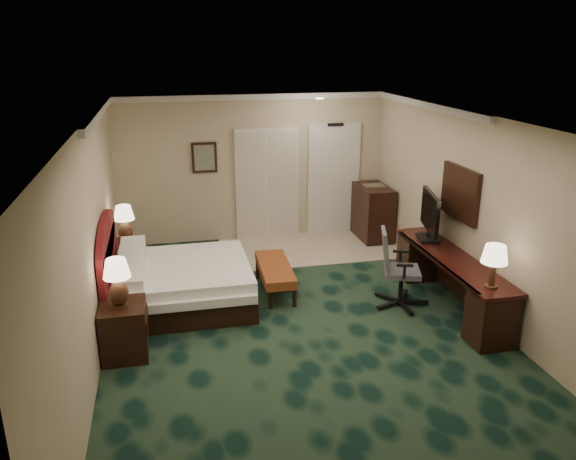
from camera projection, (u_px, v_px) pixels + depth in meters
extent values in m
cube|color=black|center=(301.00, 329.00, 7.39)|extent=(5.00, 7.50, 0.00)
cube|color=silver|center=(303.00, 122.00, 6.52)|extent=(5.00, 7.50, 0.00)
cube|color=#B6A88A|center=(253.00, 168.00, 10.42)|extent=(5.00, 0.00, 2.70)
cube|color=#B6A88A|center=(448.00, 422.00, 3.49)|extent=(5.00, 0.00, 2.70)
cube|color=#B6A88A|center=(91.00, 247.00, 6.44)|extent=(0.00, 7.50, 2.70)
cube|color=#B6A88A|center=(484.00, 219.00, 7.47)|extent=(0.00, 7.50, 2.70)
cube|color=#C3B891|center=(311.00, 248.00, 10.26)|extent=(3.20, 1.70, 0.01)
cube|color=silver|center=(333.00, 180.00, 10.81)|extent=(1.02, 0.06, 2.18)
cube|color=#B6B19F|center=(267.00, 184.00, 10.53)|extent=(1.20, 0.06, 2.10)
cube|color=slate|center=(204.00, 157.00, 10.12)|extent=(0.45, 0.06, 0.55)
cube|color=white|center=(460.00, 193.00, 7.96)|extent=(0.05, 0.95, 0.75)
cube|color=white|center=(184.00, 284.00, 8.02)|extent=(1.88, 1.74, 0.60)
cube|color=black|center=(124.00, 330.00, 6.69)|extent=(0.53, 0.60, 0.66)
cube|color=black|center=(131.00, 259.00, 8.93)|extent=(0.48, 0.55, 0.60)
cube|color=maroon|center=(275.00, 278.00, 8.41)|extent=(0.50, 1.31, 0.44)
cube|color=black|center=(450.00, 282.00, 7.89)|extent=(0.57, 2.62, 0.76)
cube|color=black|center=(430.00, 217.00, 8.32)|extent=(0.30, 0.93, 0.73)
cube|color=black|center=(373.00, 212.00, 10.64)|extent=(0.54, 0.96, 1.02)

